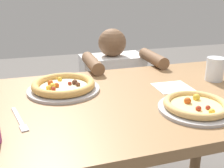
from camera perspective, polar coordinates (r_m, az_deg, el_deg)
The scene contains 7 objects.
dining_table at distance 1.17m, azimuth 4.45°, elevation -7.61°, with size 1.37×0.81×0.75m.
pizza_near at distance 1.03m, azimuth 17.65°, elevation -4.55°, with size 0.28×0.28×0.04m.
pizza_far at distance 1.19m, azimuth -10.44°, elevation -0.45°, with size 0.32×0.32×0.05m.
water_cup_clear at distance 1.39m, azimuth 21.36°, elevation 3.09°, with size 0.09×0.09×0.11m.
paper_napkin at distance 1.25m, azimuth 12.94°, elevation -0.67°, with size 0.16×0.14×0.00m, color white.
fork at distance 0.97m, azimuth -19.36°, elevation -7.32°, with size 0.06×0.20×0.00m.
diner_seated at distance 1.87m, azimuth 0.11°, elevation -4.39°, with size 0.45×0.54×0.94m.
Camera 1 is at (-0.39, -0.96, 1.18)m, focal length 42.28 mm.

